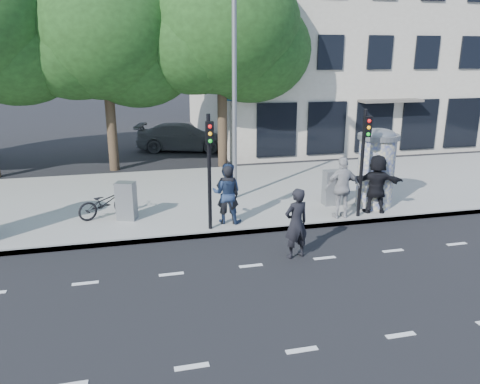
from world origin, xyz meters
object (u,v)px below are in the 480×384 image
object	(u,v)px
man_road	(296,223)
cabinet_right	(332,188)
ped_e	(342,188)
cabinet_left	(126,201)
bicycle	(105,203)
car_right	(183,137)
traffic_pole_near	(209,161)
street_lamp	(235,65)
ped_b	(228,195)
traffic_pole_far	(364,153)
ad_column_right	(376,166)
ped_c	(227,193)
ped_f	(376,184)

from	to	relation	value
man_road	cabinet_right	world-z (taller)	man_road
ped_e	cabinet_left	world-z (taller)	ped_e
cabinet_left	bicycle	bearing A→B (deg)	169.44
cabinet_right	car_right	world-z (taller)	car_right
traffic_pole_near	street_lamp	bearing A→B (deg)	63.77
traffic_pole_near	cabinet_right	bearing A→B (deg)	17.08
man_road	bicycle	size ratio (longest dim) A/B	1.05
bicycle	car_right	world-z (taller)	car_right
street_lamp	cabinet_left	size ratio (longest dim) A/B	6.67
man_road	cabinet_right	size ratio (longest dim) A/B	1.57
man_road	cabinet_left	distance (m)	5.60
man_road	cabinet_left	xyz separation A→B (m)	(-4.26, 3.62, -0.19)
bicycle	cabinet_left	world-z (taller)	cabinet_left
ped_b	cabinet_right	size ratio (longest dim) A/B	1.52
traffic_pole_far	ped_b	xyz separation A→B (m)	(-4.20, 0.37, -1.17)
ad_column_right	cabinet_right	xyz separation A→B (m)	(-1.34, 0.46, -0.79)
man_road	traffic_pole_far	bearing A→B (deg)	-157.48
cabinet_left	cabinet_right	bearing A→B (deg)	19.70
bicycle	cabinet_left	bearing A→B (deg)	-149.04
traffic_pole_far	bicycle	world-z (taller)	traffic_pole_far
bicycle	cabinet_right	bearing A→B (deg)	-121.75
ped_c	cabinet_left	distance (m)	3.17
ad_column_right	bicycle	xyz separation A→B (m)	(-8.85, 0.98, -0.92)
ped_e	man_road	bearing A→B (deg)	44.51
traffic_pole_near	street_lamp	distance (m)	4.07
ad_column_right	cabinet_right	distance (m)	1.62
traffic_pole_far	cabinet_right	size ratio (longest dim) A/B	2.83
ped_b	man_road	bearing A→B (deg)	126.89
ped_f	cabinet_right	bearing A→B (deg)	-31.11
traffic_pole_far	street_lamp	size ratio (longest dim) A/B	0.42
ped_f	cabinet_left	xyz separation A→B (m)	(-7.88, 1.20, -0.37)
cabinet_right	car_right	distance (m)	11.96
street_lamp	ped_f	world-z (taller)	street_lamp
car_right	man_road	bearing A→B (deg)	-160.27
traffic_pole_far	bicycle	distance (m)	8.23
street_lamp	car_right	bearing A→B (deg)	93.73
ped_b	car_right	world-z (taller)	ped_b
traffic_pole_near	traffic_pole_far	distance (m)	4.80
ad_column_right	car_right	distance (m)	12.89
traffic_pole_near	ped_c	distance (m)	1.39
traffic_pole_far	man_road	size ratio (longest dim) A/B	1.81
traffic_pole_near	ped_f	bearing A→B (deg)	3.01
traffic_pole_far	bicycle	bearing A→B (deg)	166.48
street_lamp	bicycle	size ratio (longest dim) A/B	4.47
traffic_pole_far	man_road	distance (m)	3.84
ped_c	ped_e	distance (m)	3.63
traffic_pole_near	bicycle	size ratio (longest dim) A/B	1.90
man_road	cabinet_left	bearing A→B (deg)	-53.88
street_lamp	ped_c	distance (m)	4.46
man_road	car_right	xyz separation A→B (m)	(-1.12, 14.87, -0.20)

